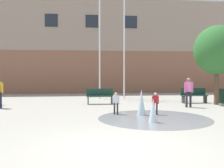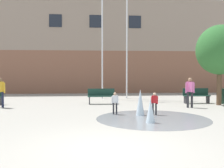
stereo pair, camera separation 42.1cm
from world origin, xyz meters
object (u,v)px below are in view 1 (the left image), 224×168
(park_bench_left_of_flagpoles, at_px, (100,96))
(trash_can, at_px, (221,96))
(flagpole_right, at_px, (125,36))
(teen_by_trashcan, at_px, (189,90))
(child_in_fountain, at_px, (155,102))
(street_tree_near_building, at_px, (217,50))
(flagpole_left, at_px, (100,35))
(park_bench_far_right, at_px, (194,95))
(child_with_pink_shirt, at_px, (116,101))

(park_bench_left_of_flagpoles, relative_size, trash_can, 1.78)
(flagpole_right, bearing_deg, teen_by_trashcan, -62.62)
(park_bench_left_of_flagpoles, xyz_separation_m, child_in_fountain, (2.19, -4.20, 0.10))
(child_in_fountain, height_order, street_tree_near_building, street_tree_near_building)
(park_bench_left_of_flagpoles, distance_m, street_tree_near_building, 7.31)
(park_bench_left_of_flagpoles, bearing_deg, flagpole_left, 85.97)
(teen_by_trashcan, height_order, street_tree_near_building, street_tree_near_building)
(flagpole_left, xyz_separation_m, trash_can, (7.17, -3.58, -4.04))
(park_bench_left_of_flagpoles, relative_size, teen_by_trashcan, 1.01)
(park_bench_far_right, distance_m, child_in_fountain, 5.46)
(park_bench_left_of_flagpoles, bearing_deg, trash_can, -3.24)
(park_bench_far_right, xyz_separation_m, flagpole_right, (-3.80, 3.25, 3.99))
(child_with_pink_shirt, relative_size, flagpole_left, 0.12)
(teen_by_trashcan, bearing_deg, flagpole_right, -6.87)
(child_in_fountain, relative_size, street_tree_near_building, 0.22)
(street_tree_near_building, bearing_deg, park_bench_left_of_flagpoles, 171.23)
(child_in_fountain, bearing_deg, trash_can, -108.92)
(park_bench_far_right, relative_size, street_tree_near_building, 0.35)
(trash_can, xyz_separation_m, street_tree_near_building, (-0.66, -0.62, 2.70))
(child_with_pink_shirt, height_order, child_in_fountain, same)
(child_in_fountain, distance_m, flagpole_left, 8.56)
(child_with_pink_shirt, bearing_deg, child_in_fountain, -11.18)
(flagpole_left, bearing_deg, street_tree_near_building, -32.84)
(park_bench_far_right, bearing_deg, street_tree_near_building, -45.05)
(child_with_pink_shirt, bearing_deg, park_bench_left_of_flagpoles, 94.87)
(street_tree_near_building, bearing_deg, park_bench_far_right, 134.95)
(child_with_pink_shirt, bearing_deg, flagpole_right, 75.99)
(park_bench_left_of_flagpoles, relative_size, flagpole_right, 0.19)
(child_with_pink_shirt, distance_m, flagpole_left, 8.09)
(park_bench_left_of_flagpoles, xyz_separation_m, flagpole_right, (1.98, 3.16, 3.99))
(park_bench_far_right, xyz_separation_m, child_with_pink_shirt, (-5.31, -3.83, 0.10))
(flagpole_right, bearing_deg, park_bench_far_right, -40.54)
(child_with_pink_shirt, height_order, teen_by_trashcan, teen_by_trashcan)
(child_in_fountain, xyz_separation_m, flagpole_right, (-0.21, 7.36, 3.89))
(park_bench_far_right, bearing_deg, child_in_fountain, -131.13)
(child_with_pink_shirt, distance_m, teen_by_trashcan, 4.62)
(street_tree_near_building, bearing_deg, flagpole_right, 138.50)
(park_bench_left_of_flagpoles, distance_m, trash_can, 7.40)
(flagpole_right, distance_m, trash_can, 7.63)
(flagpole_right, height_order, street_tree_near_building, flagpole_right)
(flagpole_left, bearing_deg, child_with_pink_shirt, -88.04)
(street_tree_near_building, bearing_deg, child_in_fountain, -145.18)
(teen_by_trashcan, bearing_deg, flagpole_left, 6.44)
(child_in_fountain, bearing_deg, child_with_pink_shirt, 25.81)
(teen_by_trashcan, relative_size, street_tree_near_building, 0.35)
(park_bench_left_of_flagpoles, height_order, street_tree_near_building, street_tree_near_building)
(child_in_fountain, height_order, trash_can, child_in_fountain)
(trash_can, bearing_deg, child_with_pink_shirt, -153.21)
(park_bench_far_right, distance_m, child_with_pink_shirt, 6.55)
(child_in_fountain, relative_size, flagpole_left, 0.12)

